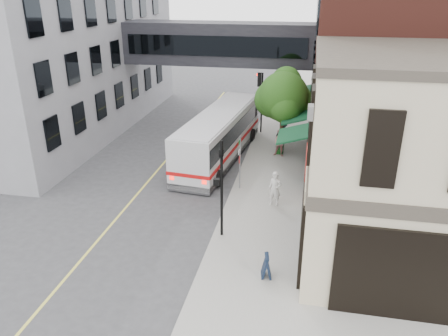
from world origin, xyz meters
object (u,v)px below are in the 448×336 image
at_px(pedestrian_a, 275,189).
at_px(pedestrian_c, 283,133).
at_px(pedestrian_b, 280,143).
at_px(sandwich_board, 266,266).
at_px(newspaper_box, 280,147).
at_px(bus, 220,134).

xyz_separation_m(pedestrian_a, pedestrian_c, (-0.25, 9.53, -0.15)).
bearing_deg(pedestrian_c, pedestrian_a, -94.90).
distance_m(pedestrian_b, sandwich_board, 12.93).
bearing_deg(newspaper_box, sandwich_board, -80.01).
xyz_separation_m(bus, pedestrian_a, (4.11, -6.13, -0.66)).
height_order(bus, pedestrian_a, bus).
bearing_deg(pedestrian_a, bus, 134.79).
relative_size(pedestrian_b, pedestrian_c, 1.22).
height_order(pedestrian_a, sandwich_board, pedestrian_a).
xyz_separation_m(bus, pedestrian_c, (3.86, 3.40, -0.81)).
distance_m(pedestrian_c, sandwich_board, 15.54).
bearing_deg(pedestrian_b, pedestrian_c, 94.73).
bearing_deg(newspaper_box, pedestrian_a, -79.92).
bearing_deg(pedestrian_a, newspaper_box, 103.28).
bearing_deg(pedestrian_b, newspaper_box, 99.93).
distance_m(bus, pedestrian_c, 5.21).
distance_m(pedestrian_a, pedestrian_c, 9.53).
height_order(pedestrian_a, newspaper_box, pedestrian_a).
relative_size(pedestrian_b, newspaper_box, 2.04).
relative_size(pedestrian_b, sandwich_board, 1.91).
distance_m(pedestrian_b, newspaper_box, 0.66).
bearing_deg(newspaper_box, pedestrian_b, -77.22).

